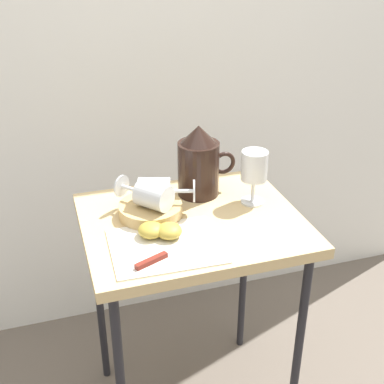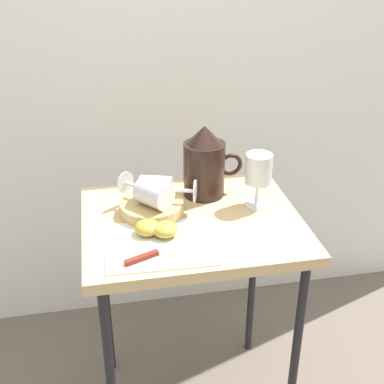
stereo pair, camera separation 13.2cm
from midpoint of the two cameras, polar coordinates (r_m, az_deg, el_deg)
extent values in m
cube|color=white|center=(1.73, -1.29, 17.08)|extent=(2.40, 0.03, 2.13)
cube|color=tan|center=(1.37, 2.77, -3.60)|extent=(0.57, 0.47, 0.03)
cylinder|color=black|center=(1.51, 13.93, -17.76)|extent=(0.02, 0.02, 0.66)
cylinder|color=black|center=(1.70, -7.37, -11.01)|extent=(0.02, 0.02, 0.66)
cylinder|color=black|center=(1.78, 8.89, -9.09)|extent=(0.02, 0.02, 0.66)
cube|color=silver|center=(1.25, -0.58, -5.87)|extent=(0.27, 0.23, 0.00)
cylinder|color=tan|center=(1.37, -1.74, -1.85)|extent=(0.17, 0.17, 0.03)
cylinder|color=black|center=(1.45, 3.96, 2.46)|extent=(0.12, 0.12, 0.16)
cylinder|color=orange|center=(1.46, 3.92, 1.35)|extent=(0.11, 0.11, 0.09)
cone|color=black|center=(1.41, 4.10, 6.29)|extent=(0.10, 0.10, 0.05)
torus|color=black|center=(1.47, 6.88, 2.96)|extent=(0.07, 0.01, 0.07)
cylinder|color=silver|center=(1.44, 9.75, -1.48)|extent=(0.06, 0.06, 0.00)
cylinder|color=silver|center=(1.42, 9.87, -0.22)|extent=(0.01, 0.01, 0.07)
cylinder|color=silver|center=(1.39, 10.11, 2.49)|extent=(0.07, 0.07, 0.08)
cylinder|color=orange|center=(1.40, 10.05, 1.82)|extent=(0.06, 0.06, 0.04)
cylinder|color=silver|center=(1.33, -1.41, -0.26)|extent=(0.11, 0.11, 0.07)
cylinder|color=silver|center=(1.37, -3.76, 0.63)|extent=(0.05, 0.05, 0.01)
cylinder|color=silver|center=(1.39, -4.74, 0.99)|extent=(0.05, 0.04, 0.06)
cylinder|color=silver|center=(1.35, -1.25, 0.24)|extent=(0.10, 0.09, 0.07)
cylinder|color=silver|center=(1.35, 1.79, 0.10)|extent=(0.06, 0.03, 0.01)
cylinder|color=silver|center=(1.34, 3.15, 0.03)|extent=(0.02, 0.06, 0.06)
ellipsoid|color=#B29938|center=(1.28, -2.03, -4.04)|extent=(0.06, 0.06, 0.04)
ellipsoid|color=#B29938|center=(1.27, -0.03, -4.25)|extent=(0.06, 0.06, 0.04)
cube|color=silver|center=(1.25, 2.25, -5.85)|extent=(0.14, 0.07, 0.00)
cube|color=maroon|center=(1.19, -2.40, -7.39)|extent=(0.08, 0.05, 0.01)
camera|label=1|loc=(0.07, -87.14, 1.49)|focal=48.14mm
camera|label=2|loc=(0.07, 92.86, -1.49)|focal=48.14mm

